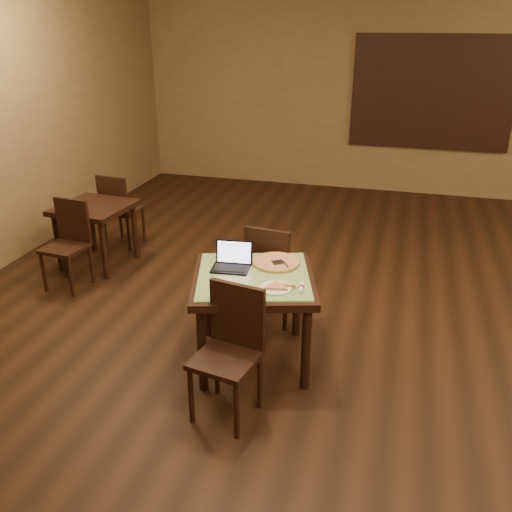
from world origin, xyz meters
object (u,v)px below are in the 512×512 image
(other_table_b, at_px, (95,215))
(other_table_b_chair_near, at_px, (69,239))
(chair_main_near, at_px, (231,344))
(pizza_pan, at_px, (276,264))
(laptop, at_px, (232,261))
(other_table_b_chair_far, at_px, (118,207))
(chair_main_far, at_px, (271,269))
(tiled_table, at_px, (253,287))

(other_table_b, relative_size, other_table_b_chair_near, 0.90)
(chair_main_near, xyz_separation_m, pizza_pan, (0.10, 0.86, 0.24))
(laptop, relative_size, other_table_b_chair_far, 0.35)
(chair_main_near, bearing_deg, laptop, 117.27)
(other_table_b_chair_near, bearing_deg, chair_main_far, -0.26)
(other_table_b_chair_near, bearing_deg, chair_main_near, -28.09)
(tiled_table, bearing_deg, chair_main_near, -105.02)
(chair_main_near, relative_size, other_table_b_chair_far, 1.04)
(other_table_b, xyz_separation_m, other_table_b_chair_far, (-0.01, 0.53, -0.07))
(pizza_pan, xyz_separation_m, other_table_b_chair_near, (-2.31, 0.59, -0.26))
(pizza_pan, bearing_deg, chair_main_near, -96.96)
(chair_main_far, height_order, laptop, laptop)
(chair_main_far, height_order, other_table_b, chair_main_far)
(tiled_table, xyz_separation_m, other_table_b, (-2.19, 1.35, -0.08))
(other_table_b_chair_far, bearing_deg, other_table_b_chair_near, 95.96)
(tiled_table, distance_m, other_table_b_chair_near, 2.34)
(other_table_b_chair_near, bearing_deg, other_table_b_chair_far, 95.96)
(laptop, bearing_deg, chair_main_near, -79.41)
(chair_main_near, height_order, laptop, laptop)
(tiled_table, relative_size, chair_main_far, 1.21)
(chair_main_far, distance_m, pizza_pan, 0.46)
(chair_main_far, relative_size, other_table_b, 1.17)
(tiled_table, xyz_separation_m, chair_main_near, (0.02, -0.62, -0.13))
(other_table_b_chair_near, relative_size, other_table_b_chair_far, 1.00)
(other_table_b, xyz_separation_m, other_table_b_chair_near, (0.01, -0.53, -0.07))
(tiled_table, relative_size, other_table_b_chair_near, 1.27)
(chair_main_far, bearing_deg, pizza_pan, 117.64)
(laptop, bearing_deg, chair_main_far, 64.04)
(other_table_b_chair_far, bearing_deg, chair_main_far, 155.28)
(laptop, distance_m, pizza_pan, 0.35)
(other_table_b_chair_near, distance_m, other_table_b_chair_far, 1.05)
(tiled_table, distance_m, laptop, 0.27)
(tiled_table, bearing_deg, other_table_b_chair_far, 123.12)
(chair_main_far, bearing_deg, chair_main_near, 99.64)
(chair_main_near, distance_m, other_table_b, 2.96)
(pizza_pan, height_order, other_table_b_chair_far, other_table_b_chair_far)
(chair_main_far, bearing_deg, laptop, 78.57)
(other_table_b_chair_near, height_order, other_table_b_chair_far, same)
(chair_main_near, xyz_separation_m, other_table_b, (-2.21, 1.97, 0.05))
(chair_main_far, bearing_deg, tiled_table, 99.50)
(laptop, height_order, other_table_b, laptop)
(other_table_b_chair_near, bearing_deg, tiled_table, -15.50)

